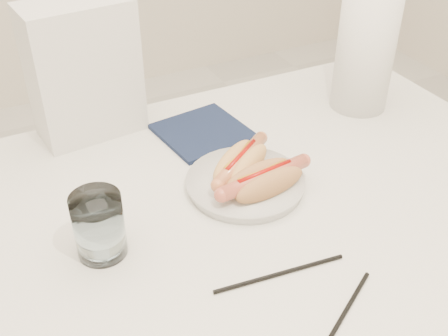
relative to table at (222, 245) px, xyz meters
name	(u,v)px	position (x,y,z in m)	size (l,w,h in m)	color
table	(222,245)	(0.00, 0.00, 0.00)	(1.20, 0.80, 0.75)	silver
plate	(245,184)	(0.07, 0.05, 0.07)	(0.19, 0.19, 0.02)	silver
hotdog_left	(241,163)	(0.07, 0.07, 0.10)	(0.14, 0.12, 0.04)	#E3A65A
hotdog_right	(264,181)	(0.08, 0.01, 0.10)	(0.17, 0.08, 0.05)	#BA7D48
water_glass	(99,225)	(-0.19, 0.01, 0.11)	(0.07, 0.07, 0.10)	silver
chopstick_near	(280,274)	(0.02, -0.15, 0.06)	(0.01, 0.01, 0.20)	black
chopstick_far	(339,323)	(0.04, -0.25, 0.06)	(0.01, 0.01, 0.20)	black
napkin_box	(83,70)	(-0.11, 0.35, 0.19)	(0.19, 0.11, 0.26)	silver
navy_napkin	(203,132)	(0.08, 0.24, 0.06)	(0.16, 0.16, 0.01)	#101A35
paper_towel_roll	(366,47)	(0.42, 0.20, 0.19)	(0.12, 0.12, 0.26)	white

